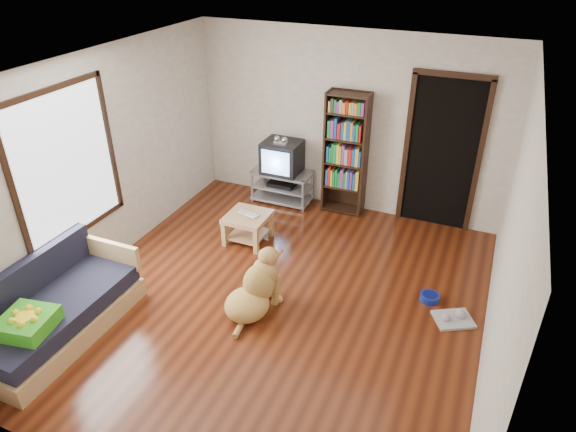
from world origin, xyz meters
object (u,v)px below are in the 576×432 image
at_px(grey_rag, 453,319).
at_px(coffee_table, 248,223).
at_px(green_cushion, 27,323).
at_px(dog, 255,290).
at_px(laptop, 246,215).
at_px(sofa, 56,312).
at_px(crt_tv, 283,156).
at_px(tv_stand, 282,185).
at_px(bookshelf, 346,148).
at_px(dog_bowl, 430,297).

height_order(grey_rag, coffee_table, coffee_table).
bearing_deg(grey_rag, coffee_table, 168.22).
bearing_deg(green_cushion, dog, 33.13).
relative_size(laptop, sofa, 0.16).
relative_size(grey_rag, crt_tv, 0.69).
xyz_separation_m(tv_stand, bookshelf, (0.95, 0.09, 0.73)).
height_order(dog_bowl, bookshelf, bookshelf).
distance_m(dog_bowl, dog, 2.00).
height_order(tv_stand, dog, dog).
distance_m(grey_rag, coffee_table, 2.86).
bearing_deg(coffee_table, sofa, -112.97).
height_order(laptop, tv_stand, tv_stand).
distance_m(green_cushion, tv_stand, 4.14).
bearing_deg(sofa, dog, 32.82).
relative_size(green_cushion, dog_bowl, 2.09).
height_order(sofa, coffee_table, sofa).
bearing_deg(crt_tv, dog_bowl, -32.28).
bearing_deg(coffee_table, laptop, -90.00).
height_order(green_cushion, tv_stand, green_cushion).
distance_m(green_cushion, grey_rag, 4.32).
bearing_deg(laptop, coffee_table, 102.85).
xyz_separation_m(tv_stand, sofa, (-0.97, -3.63, -0.01)).
bearing_deg(laptop, green_cushion, -94.92).
xyz_separation_m(dog_bowl, tv_stand, (-2.53, 1.58, 0.23)).
xyz_separation_m(laptop, sofa, (-1.01, -2.36, -0.15)).
xyz_separation_m(green_cushion, crt_tv, (0.85, 4.07, 0.25)).
distance_m(tv_stand, sofa, 3.76).
relative_size(bookshelf, sofa, 1.00).
height_order(dog_bowl, sofa, sofa).
bearing_deg(grey_rag, tv_stand, 147.17).
bearing_deg(tv_stand, sofa, -105.02).
height_order(laptop, bookshelf, bookshelf).
height_order(grey_rag, sofa, sofa).
xyz_separation_m(laptop, coffee_table, (-0.00, 0.03, -0.13)).
bearing_deg(bookshelf, dog, -93.89).
xyz_separation_m(tv_stand, dog, (0.77, -2.50, 0.01)).
height_order(dog_bowl, dog, dog).
bearing_deg(dog_bowl, crt_tv, 147.72).
xyz_separation_m(green_cushion, dog, (1.62, 1.54, -0.22)).
height_order(green_cushion, sofa, sofa).
xyz_separation_m(bookshelf, dog, (-0.18, -2.60, -0.73)).
bearing_deg(dog, green_cushion, -136.50).
xyz_separation_m(grey_rag, coffee_table, (-2.79, 0.58, 0.27)).
distance_m(green_cushion, sofa, 0.49).
xyz_separation_m(laptop, bookshelf, (0.91, 1.37, 0.59)).
distance_m(laptop, sofa, 2.57).
height_order(crt_tv, bookshelf, bookshelf).
bearing_deg(crt_tv, dog, -72.98).
distance_m(bookshelf, coffee_table, 1.77).
xyz_separation_m(crt_tv, bookshelf, (0.95, 0.07, 0.26)).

